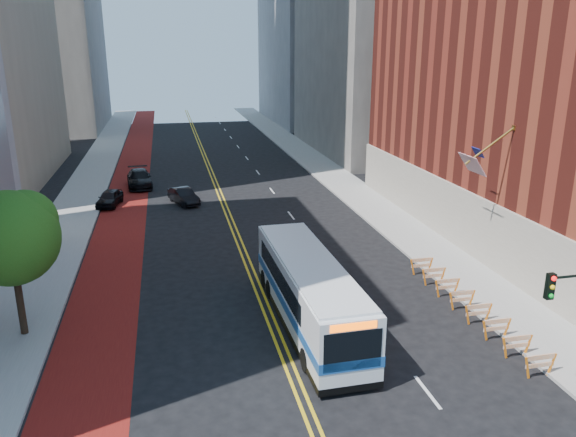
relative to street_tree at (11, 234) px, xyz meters
The scene contains 14 objects.
ground 13.68m from the street_tree, 28.25° to the right, with size 160.00×160.00×0.00m, color black.
sidewalk_left 24.45m from the street_tree, 91.81° to the left, with size 4.00×140.00×0.15m, color gray.
sidewalk_right 33.73m from the street_tree, 45.87° to the left, with size 4.00×140.00×0.15m, color gray.
bus_lane_paint 24.66m from the street_tree, 82.53° to the left, with size 3.60×140.00×0.01m, color #5E0F0D.
center_line_inner 26.84m from the street_tree, 65.21° to the left, with size 0.14×140.00×0.01m, color gold.
center_line_outer 26.99m from the street_tree, 64.51° to the left, with size 0.14×140.00×0.01m, color gold.
lane_dashes 36.09m from the street_tree, 63.34° to the left, with size 0.14×98.20×0.01m.
construction_barriers 21.43m from the street_tree, ahead, with size 1.42×10.91×1.00m.
street_tree is the anchor object (origin of this frame).
traffic_signal 22.79m from the street_tree, 24.82° to the right, with size 2.21×0.34×5.07m.
transit_bus 13.43m from the street_tree, ahead, with size 2.87×11.99×3.28m.
car_a 22.44m from the street_tree, 84.94° to the left, with size 1.55×3.85×1.31m, color black.
car_b 23.11m from the street_tree, 69.46° to the left, with size 1.40×4.00×1.32m, color black.
car_c 28.84m from the street_tree, 81.66° to the left, with size 2.18×5.37×1.56m, color black.
Camera 1 is at (-4.42, -19.05, 12.74)m, focal length 35.00 mm.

